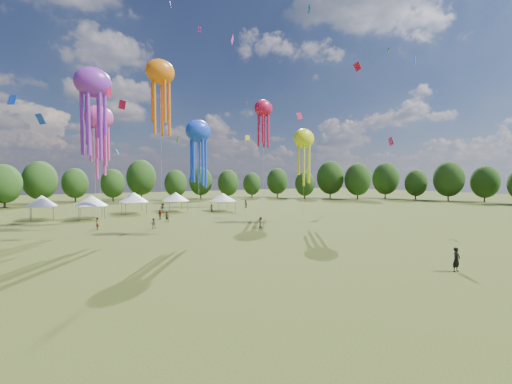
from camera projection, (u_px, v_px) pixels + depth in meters
ground at (397, 283)px, 22.97m from camera, size 300.00×300.00×0.00m
observer_main at (456, 260)px, 25.78m from camera, size 0.74×0.52×1.95m
spectator_near at (153, 224)px, 47.12m from camera, size 0.89×0.78×1.53m
spectators_far at (191, 211)px, 63.14m from camera, size 35.49×30.07×1.85m
festival_tents at (143, 198)px, 65.68m from camera, size 39.35×10.79×4.40m
show_kites at (189, 115)px, 55.61m from camera, size 43.64×29.32×27.37m
small_kites at (184, 36)px, 55.56m from camera, size 80.98×62.99×45.32m
treeline at (139, 182)px, 73.37m from camera, size 201.57×95.24×13.43m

